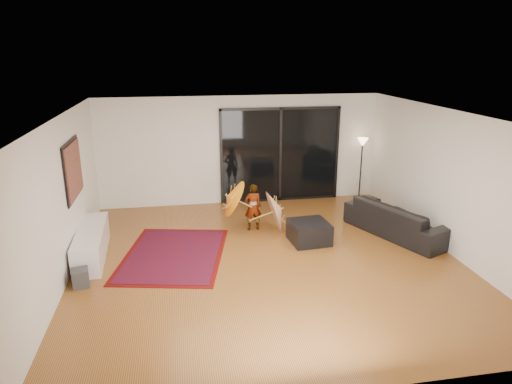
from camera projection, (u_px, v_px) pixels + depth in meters
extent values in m
plane|color=#9C5E2A|center=(268.00, 261.00, 8.49)|extent=(7.00, 7.00, 0.00)
plane|color=white|center=(270.00, 115.00, 7.68)|extent=(7.00, 7.00, 0.00)
plane|color=silver|center=(241.00, 150.00, 11.37)|extent=(7.00, 0.00, 7.00)
plane|color=silver|center=(335.00, 289.00, 4.79)|extent=(7.00, 0.00, 7.00)
plane|color=silver|center=(61.00, 202.00, 7.50)|extent=(0.00, 7.00, 7.00)
plane|color=silver|center=(449.00, 182.00, 8.66)|extent=(0.00, 7.00, 7.00)
cube|color=black|center=(280.00, 155.00, 11.55)|extent=(3.00, 0.04, 2.40)
cube|color=black|center=(281.00, 109.00, 11.18)|extent=(3.06, 0.06, 0.06)
cube|color=black|center=(280.00, 199.00, 11.88)|extent=(3.06, 0.06, 0.06)
cube|color=black|center=(280.00, 155.00, 11.53)|extent=(0.06, 0.06, 2.40)
cube|color=black|center=(73.00, 170.00, 8.36)|extent=(0.02, 1.28, 1.08)
cube|color=#1A423A|center=(74.00, 170.00, 8.36)|extent=(0.03, 1.18, 0.98)
cube|color=white|center=(91.00, 243.00, 8.59)|extent=(0.58, 1.96, 0.54)
cube|color=#424244|center=(81.00, 278.00, 7.53)|extent=(0.31, 0.31, 0.30)
cube|color=#580907|center=(174.00, 255.00, 8.72)|extent=(2.32, 2.87, 0.01)
cube|color=maroon|center=(174.00, 254.00, 8.72)|extent=(2.13, 2.68, 0.02)
imported|color=black|center=(398.00, 219.00, 9.60)|extent=(1.75, 2.51, 0.68)
cube|color=black|center=(309.00, 232.00, 9.26)|extent=(0.81, 0.81, 0.43)
cylinder|color=black|center=(359.00, 198.00, 12.05)|extent=(0.28, 0.28, 0.03)
cylinder|color=black|center=(361.00, 171.00, 11.83)|extent=(0.04, 0.04, 1.48)
cone|color=#FFD899|center=(363.00, 142.00, 11.60)|extent=(0.28, 0.28, 0.22)
imported|color=#999999|center=(253.00, 207.00, 9.81)|extent=(0.39, 0.27, 1.03)
cone|color=orange|center=(228.00, 199.00, 9.61)|extent=(0.55, 0.83, 0.81)
cylinder|color=tan|center=(228.00, 214.00, 9.71)|extent=(0.45, 0.02, 0.26)
cylinder|color=tan|center=(227.00, 195.00, 9.57)|extent=(0.06, 0.02, 0.05)
cone|color=white|center=(282.00, 208.00, 9.77)|extent=(0.47, 0.92, 0.94)
cylinder|color=tan|center=(281.00, 224.00, 9.88)|extent=(0.53, 0.02, 0.19)
cylinder|color=tan|center=(282.00, 203.00, 9.74)|extent=(0.05, 0.02, 0.04)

